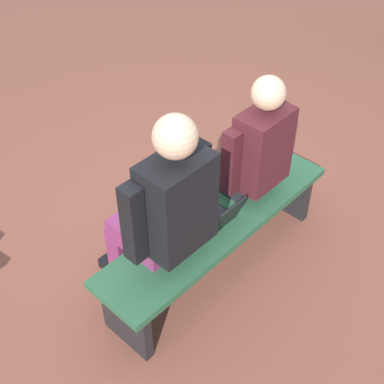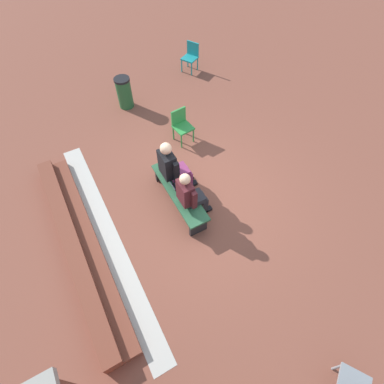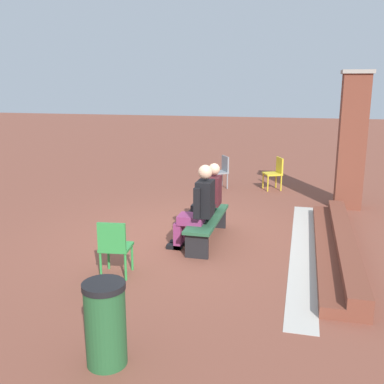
{
  "view_description": "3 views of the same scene",
  "coord_description": "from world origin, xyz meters",
  "views": [
    {
      "loc": [
        1.96,
        1.91,
        2.82
      ],
      "look_at": [
        0.1,
        0.17,
        0.57
      ],
      "focal_mm": 50.0,
      "sensor_mm": 36.0,
      "label": 1
    },
    {
      "loc": [
        -3.27,
        1.91,
        5.33
      ],
      "look_at": [
        -0.43,
        0.36,
        0.99
      ],
      "focal_mm": 28.0,
      "sensor_mm": 36.0,
      "label": 2
    },
    {
      "loc": [
        7.38,
        1.91,
        2.7
      ],
      "look_at": [
        0.01,
        0.08,
        0.86
      ],
      "focal_mm": 42.0,
      "sensor_mm": 36.0,
      "label": 3
    }
  ],
  "objects": [
    {
      "name": "person_student",
      "position": [
        -0.28,
        0.31,
        0.71
      ],
      "size": [
        0.53,
        0.67,
        1.33
      ],
      "color": "#232328",
      "rests_on": "ground"
    },
    {
      "name": "plastic_chair_by_pillar",
      "position": [
        1.84,
        -0.6,
        0.48
      ],
      "size": [
        0.47,
        0.47,
        0.84
      ],
      "color": "#2D893D",
      "rests_on": "ground"
    },
    {
      "name": "ground_plane",
      "position": [
        0.0,
        0.0,
        0.0
      ],
      "size": [
        60.0,
        60.0,
        0.0
      ],
      "primitive_type": "plane",
      "color": "brown"
    },
    {
      "name": "litter_bin",
      "position": [
        3.77,
        0.15,
        0.43
      ],
      "size": [
        0.42,
        0.42,
        0.86
      ],
      "color": "#23562D",
      "rests_on": "ground"
    },
    {
      "name": "plastic_chair_near_bench_right",
      "position": [
        4.52,
        -2.32,
        0.48
      ],
      "size": [
        0.57,
        0.57,
        0.84
      ],
      "color": "teal",
      "rests_on": "ground"
    },
    {
      "name": "laptop",
      "position": [
        0.14,
        0.39,
        0.5
      ],
      "size": [
        0.32,
        0.29,
        0.21
      ],
      "color": "black",
      "rests_on": "bench"
    },
    {
      "name": "person_adult",
      "position": [
        0.48,
        0.3,
        0.75
      ],
      "size": [
        0.6,
        0.75,
        1.43
      ],
      "color": "#7F2D5B",
      "rests_on": "ground"
    },
    {
      "name": "bench",
      "position": [
        0.08,
        0.37,
        0.35
      ],
      "size": [
        1.8,
        0.44,
        0.45
      ],
      "color": "#285638",
      "rests_on": "ground"
    },
    {
      "name": "concrete_strip",
      "position": [
        0.08,
        2.01,
        0.0
      ],
      "size": [
        5.39,
        0.4,
        0.01
      ],
      "primitive_type": "cube",
      "color": "#B7B2A8",
      "rests_on": "ground"
    },
    {
      "name": "brick_steps",
      "position": [
        0.08,
        2.56,
        0.12
      ],
      "size": [
        4.59,
        0.6,
        0.3
      ],
      "color": "brown",
      "rests_on": "ground"
    }
  ]
}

